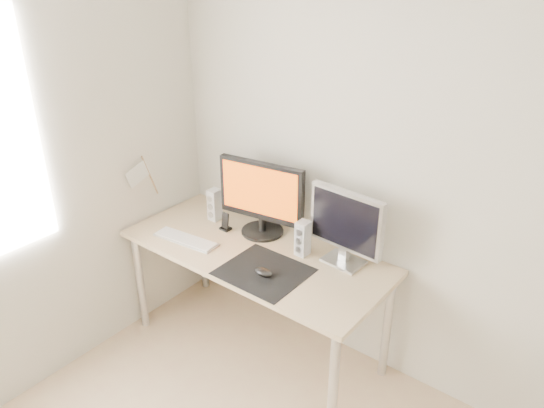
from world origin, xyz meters
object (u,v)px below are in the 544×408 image
Objects in this scene: second_monitor at (346,225)px; desk at (255,261)px; keyboard at (186,239)px; phone_dock at (225,225)px; main_monitor at (261,196)px; mouse at (263,272)px; speaker_left at (215,205)px; speaker_right at (303,238)px.

desk is at bearing -157.09° from second_monitor.
desk is 0.44m from keyboard.
phone_dock is (-0.78, -0.13, -0.21)m from second_monitor.
mouse is at bearing -49.96° from main_monitor.
mouse reaches higher than desk.
second_monitor reaches higher than speaker_left.
speaker_left is 0.33m from keyboard.
desk is at bearing -151.72° from speaker_right.
phone_dock is at bearing -174.05° from speaker_right.
keyboard is at bearing -154.63° from speaker_right.
speaker_left is 0.17m from phone_dock.
speaker_right reaches higher than phone_dock.
speaker_right is (0.69, -0.00, 0.00)m from speaker_left.
mouse is 0.29m from desk.
speaker_right is at bearing -163.24° from second_monitor.
main_monitor is 0.57m from second_monitor.
speaker_right reaches higher than mouse.
speaker_left is at bearing 99.02° from keyboard.
second_monitor is (0.47, 0.20, 0.32)m from desk.
mouse is 0.73m from speaker_left.
second_monitor is at bearing 22.91° from desk.
main_monitor is 0.32m from phone_dock.
speaker_right is 0.55m from phone_dock.
keyboard is (0.05, -0.31, -0.10)m from speaker_left.
speaker_left is at bearing 154.36° from mouse.
mouse is 0.51m from second_monitor.
mouse is at bearing -26.45° from phone_dock.
second_monitor is 2.17× the size of speaker_right.
mouse is at bearing -125.59° from second_monitor.
speaker_left reaches higher than mouse.
speaker_right is (-0.23, -0.07, -0.14)m from second_monitor.
phone_dock reaches higher than keyboard.
keyboard is 3.79× the size of phone_dock.
speaker_right is at bearing -0.38° from speaker_left.
second_monitor is at bearing 9.26° from phone_dock.
phone_dock is (0.10, 0.25, 0.03)m from keyboard.
second_monitor is at bearing 23.19° from keyboard.
speaker_left reaches higher than desk.
main_monitor reaches higher than desk.
main_monitor is 2.64× the size of speaker_right.
speaker_left reaches higher than keyboard.
keyboard reaches higher than desk.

